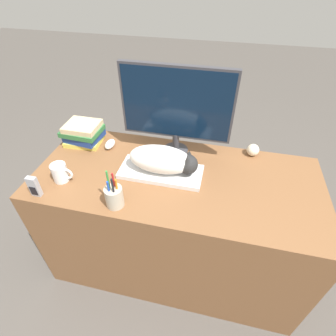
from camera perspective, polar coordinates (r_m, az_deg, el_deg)
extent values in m
plane|color=#4C4742|center=(1.81, -1.09, -27.67)|extent=(12.00, 12.00, 0.00)
cube|color=brown|center=(1.63, 1.56, -12.03)|extent=(1.48, 0.65, 0.78)
cube|color=silver|center=(1.36, -1.55, -0.83)|extent=(0.43, 0.18, 0.02)
ellipsoid|color=white|center=(1.30, -1.61, 1.90)|extent=(0.32, 0.15, 0.14)
sphere|color=#262626|center=(1.29, 4.34, 0.78)|extent=(0.10, 0.10, 0.10)
cone|color=#262626|center=(1.24, 4.26, 1.76)|extent=(0.03, 0.03, 0.04)
cone|color=#262626|center=(1.28, 4.64, 3.12)|extent=(0.03, 0.03, 0.04)
cylinder|color=#333338|center=(1.51, 1.64, 3.88)|extent=(0.14, 0.14, 0.02)
cylinder|color=#333338|center=(1.48, 1.69, 5.77)|extent=(0.04, 0.04, 0.10)
cube|color=#333338|center=(1.36, 1.88, 13.88)|extent=(0.58, 0.03, 0.38)
cube|color=black|center=(1.35, 1.80, 13.72)|extent=(0.56, 0.01, 0.36)
ellipsoid|color=silver|center=(1.58, -12.51, 5.10)|extent=(0.05, 0.09, 0.04)
cylinder|color=silver|center=(1.40, -22.48, -0.92)|extent=(0.08, 0.08, 0.10)
torus|color=silver|center=(1.38, -21.18, -1.16)|extent=(0.07, 0.01, 0.07)
cylinder|color=#B2A893|center=(1.20, -11.62, -6.18)|extent=(0.08, 0.08, 0.10)
cylinder|color=orange|center=(1.16, -11.03, -4.56)|extent=(0.01, 0.01, 0.11)
cylinder|color=#B21E1E|center=(1.17, -11.64, -3.63)|extent=(0.01, 0.01, 0.13)
cylinder|color=#338C38|center=(1.16, -12.73, -3.54)|extent=(0.01, 0.01, 0.15)
cylinder|color=#1E47B2|center=(1.16, -12.69, -4.99)|extent=(0.01, 0.01, 0.11)
cylinder|color=black|center=(1.15, -11.79, -4.84)|extent=(0.01, 0.01, 0.13)
sphere|color=beige|center=(1.54, 18.00, 3.75)|extent=(0.07, 0.07, 0.07)
cube|color=#99999E|center=(1.36, -27.12, -3.60)|extent=(0.05, 0.03, 0.11)
cube|color=black|center=(1.37, -27.23, -4.47)|extent=(0.03, 0.00, 0.05)
cube|color=#CCC14C|center=(1.66, -17.72, 5.79)|extent=(0.21, 0.17, 0.03)
cube|color=navy|center=(1.64, -17.76, 6.78)|extent=(0.21, 0.19, 0.04)
cube|color=#2D6B38|center=(1.62, -18.18, 7.73)|extent=(0.22, 0.18, 0.03)
cube|color=#C6B284|center=(1.60, -18.15, 8.64)|extent=(0.19, 0.16, 0.03)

